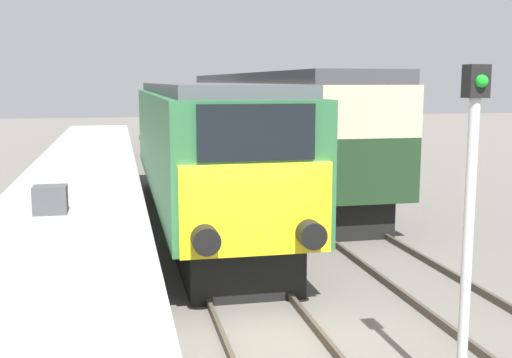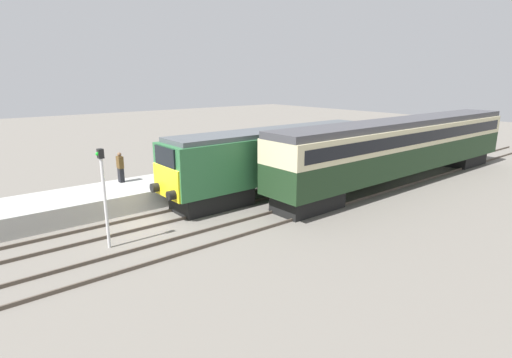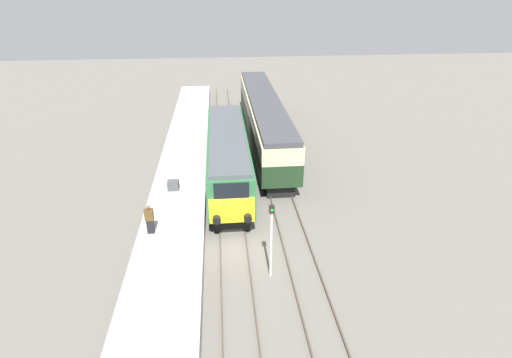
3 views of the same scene
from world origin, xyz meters
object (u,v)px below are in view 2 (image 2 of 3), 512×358
Objects in this scene: person_on_platform at (120,168)px; locomotive at (277,157)px; passenger_carriage at (405,144)px; signal_post at (104,190)px; luggage_crate at (205,167)px.

locomotive is at bearing 60.05° from person_on_platform.
passenger_carriage is at bearing 66.16° from locomotive.
locomotive is at bearing -113.84° from passenger_carriage.
passenger_carriage is at bearing 84.63° from signal_post.
signal_post is at bearing -95.37° from passenger_carriage.
locomotive is 4.54m from luggage_crate.
signal_post is at bearing -25.57° from person_on_platform.
passenger_carriage is 5.46× the size of signal_post.
passenger_carriage is at bearing 55.95° from luggage_crate.
passenger_carriage is at bearing 63.06° from person_on_platform.
luggage_crate is (-6.99, -10.34, -1.21)m from passenger_carriage.
locomotive is 20.51× the size of luggage_crate.
person_on_platform is at bearing -119.95° from locomotive.
passenger_carriage is 12.54m from luggage_crate.
signal_post is at bearing -80.72° from locomotive.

